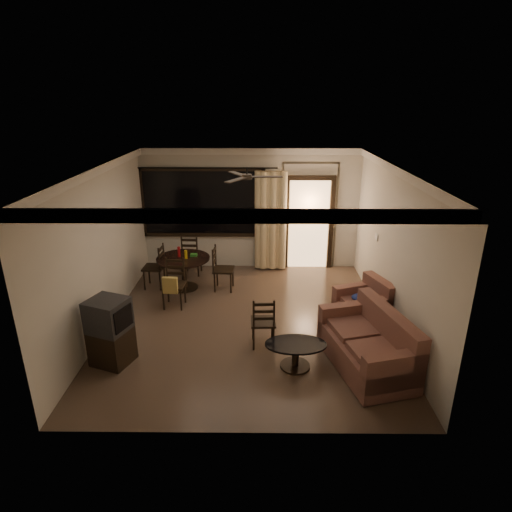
{
  "coord_description": "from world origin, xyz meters",
  "views": [
    {
      "loc": [
        0.21,
        -6.89,
        3.86
      ],
      "look_at": [
        0.14,
        0.2,
        1.21
      ],
      "focal_mm": 30.0,
      "sensor_mm": 36.0,
      "label": 1
    }
  ],
  "objects_px": {
    "dining_chair_west": "(155,275)",
    "side_chair": "(263,331)",
    "dining_chair_north": "(192,262)",
    "sofa": "(370,346)",
    "tv_cabinet": "(110,332)",
    "dining_chair_east": "(223,277)",
    "dining_chair_south": "(174,292)",
    "coffee_table": "(296,351)",
    "dining_table": "(184,264)",
    "armchair": "(365,307)"
  },
  "relations": [
    {
      "from": "dining_chair_west",
      "to": "side_chair",
      "type": "relative_size",
      "value": 1.06
    },
    {
      "from": "dining_chair_north",
      "to": "sofa",
      "type": "relative_size",
      "value": 0.51
    },
    {
      "from": "tv_cabinet",
      "to": "dining_chair_east",
      "type": "bearing_deg",
      "value": 81.65
    },
    {
      "from": "dining_chair_south",
      "to": "side_chair",
      "type": "height_order",
      "value": "dining_chair_south"
    },
    {
      "from": "tv_cabinet",
      "to": "sofa",
      "type": "distance_m",
      "value": 3.92
    },
    {
      "from": "dining_chair_east",
      "to": "sofa",
      "type": "relative_size",
      "value": 0.51
    },
    {
      "from": "dining_chair_east",
      "to": "coffee_table",
      "type": "xyz_separation_m",
      "value": [
        1.32,
        -2.78,
        -0.01
      ]
    },
    {
      "from": "dining_chair_west",
      "to": "side_chair",
      "type": "bearing_deg",
      "value": 48.95
    },
    {
      "from": "dining_table",
      "to": "dining_chair_north",
      "type": "height_order",
      "value": "dining_chair_north"
    },
    {
      "from": "dining_chair_south",
      "to": "side_chair",
      "type": "distance_m",
      "value": 2.2
    },
    {
      "from": "dining_chair_north",
      "to": "dining_table",
      "type": "bearing_deg",
      "value": 90.13
    },
    {
      "from": "dining_chair_south",
      "to": "side_chair",
      "type": "relative_size",
      "value": 1.06
    },
    {
      "from": "dining_chair_south",
      "to": "coffee_table",
      "type": "xyz_separation_m",
      "value": [
        2.21,
        -1.98,
        -0.03
      ]
    },
    {
      "from": "armchair",
      "to": "side_chair",
      "type": "height_order",
      "value": "side_chair"
    },
    {
      "from": "dining_chair_west",
      "to": "tv_cabinet",
      "type": "relative_size",
      "value": 0.9
    },
    {
      "from": "dining_chair_south",
      "to": "dining_chair_north",
      "type": "distance_m",
      "value": 1.64
    },
    {
      "from": "side_chair",
      "to": "dining_chair_west",
      "type": "bearing_deg",
      "value": -47.33
    },
    {
      "from": "sofa",
      "to": "armchair",
      "type": "relative_size",
      "value": 1.77
    },
    {
      "from": "dining_chair_west",
      "to": "armchair",
      "type": "distance_m",
      "value": 4.42
    },
    {
      "from": "dining_table",
      "to": "armchair",
      "type": "bearing_deg",
      "value": -23.28
    },
    {
      "from": "side_chair",
      "to": "sofa",
      "type": "bearing_deg",
      "value": 156.99
    },
    {
      "from": "dining_table",
      "to": "armchair",
      "type": "relative_size",
      "value": 1.07
    },
    {
      "from": "dining_chair_east",
      "to": "side_chair",
      "type": "distance_m",
      "value": 2.33
    },
    {
      "from": "dining_chair_west",
      "to": "coffee_table",
      "type": "xyz_separation_m",
      "value": [
        2.79,
        -2.89,
        -0.01
      ]
    },
    {
      "from": "sofa",
      "to": "side_chair",
      "type": "xyz_separation_m",
      "value": [
        -1.6,
        0.59,
        -0.09
      ]
    },
    {
      "from": "dining_chair_south",
      "to": "side_chair",
      "type": "xyz_separation_m",
      "value": [
        1.72,
        -1.38,
        -0.04
      ]
    },
    {
      "from": "dining_table",
      "to": "side_chair",
      "type": "xyz_separation_m",
      "value": [
        1.67,
        -2.23,
        -0.28
      ]
    },
    {
      "from": "dining_chair_north",
      "to": "side_chair",
      "type": "bearing_deg",
      "value": 121.87
    },
    {
      "from": "tv_cabinet",
      "to": "sofa",
      "type": "bearing_deg",
      "value": 19.3
    },
    {
      "from": "dining_chair_east",
      "to": "dining_chair_north",
      "type": "distance_m",
      "value": 1.15
    },
    {
      "from": "dining_chair_west",
      "to": "armchair",
      "type": "xyz_separation_m",
      "value": [
        4.14,
        -1.56,
        0.06
      ]
    },
    {
      "from": "dining_chair_east",
      "to": "dining_chair_west",
      "type": "bearing_deg",
      "value": 89.52
    },
    {
      "from": "dining_table",
      "to": "dining_chair_north",
      "type": "bearing_deg",
      "value": 86.46
    },
    {
      "from": "dining_chair_east",
      "to": "coffee_table",
      "type": "relative_size",
      "value": 1.02
    },
    {
      "from": "dining_chair_east",
      "to": "dining_chair_south",
      "type": "height_order",
      "value": "same"
    },
    {
      "from": "dining_chair_north",
      "to": "armchair",
      "type": "relative_size",
      "value": 0.91
    },
    {
      "from": "dining_chair_south",
      "to": "armchair",
      "type": "bearing_deg",
      "value": -6.64
    },
    {
      "from": "dining_chair_west",
      "to": "dining_chair_north",
      "type": "height_order",
      "value": "same"
    },
    {
      "from": "dining_chair_south",
      "to": "coffee_table",
      "type": "bearing_deg",
      "value": -38.27
    },
    {
      "from": "sofa",
      "to": "coffee_table",
      "type": "xyz_separation_m",
      "value": [
        -1.11,
        -0.01,
        -0.09
      ]
    },
    {
      "from": "dining_chair_north",
      "to": "side_chair",
      "type": "relative_size",
      "value": 1.06
    },
    {
      "from": "dining_chair_south",
      "to": "dining_chair_north",
      "type": "xyz_separation_m",
      "value": [
        0.11,
        1.64,
        -0.02
      ]
    },
    {
      "from": "dining_chair_north",
      "to": "tv_cabinet",
      "type": "height_order",
      "value": "tv_cabinet"
    },
    {
      "from": "dining_chair_north",
      "to": "sofa",
      "type": "xyz_separation_m",
      "value": [
        3.21,
        -3.61,
        0.08
      ]
    },
    {
      "from": "dining_chair_north",
      "to": "coffee_table",
      "type": "xyz_separation_m",
      "value": [
        2.1,
        -3.62,
        -0.01
      ]
    },
    {
      "from": "sofa",
      "to": "side_chair",
      "type": "height_order",
      "value": "sofa"
    },
    {
      "from": "dining_chair_west",
      "to": "sofa",
      "type": "relative_size",
      "value": 0.51
    },
    {
      "from": "dining_chair_south",
      "to": "armchair",
      "type": "height_order",
      "value": "dining_chair_south"
    },
    {
      "from": "dining_chair_west",
      "to": "dining_chair_east",
      "type": "height_order",
      "value": "same"
    },
    {
      "from": "dining_chair_west",
      "to": "coffee_table",
      "type": "height_order",
      "value": "dining_chair_west"
    }
  ]
}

